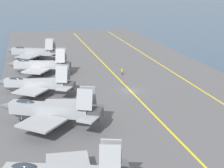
{
  "coord_description": "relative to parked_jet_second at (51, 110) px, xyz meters",
  "views": [
    {
      "loc": [
        -64.89,
        20.61,
        22.83
      ],
      "look_at": [
        -2.3,
        4.54,
        2.9
      ],
      "focal_mm": 55.0,
      "sensor_mm": 36.0,
      "label": 1
    }
  ],
  "objects": [
    {
      "name": "deck_stripe_foul_line",
      "position": [
        13.87,
        -32.06,
        -2.7
      ],
      "size": [
        163.14,
        1.81,
        0.01
      ],
      "primitive_type": "cube",
      "rotation": [
        0.0,
        0.0,
        -0.01
      ],
      "color": "yellow",
      "rests_on": "carrier_deck"
    },
    {
      "name": "ground_plane",
      "position": [
        13.87,
        -17.46,
        -3.11
      ],
      "size": [
        2000.0,
        2000.0,
        0.0
      ],
      "primitive_type": "plane",
      "color": "#334C66"
    },
    {
      "name": "parked_jet_fourth",
      "position": [
        31.93,
        0.04,
        -0.37
      ],
      "size": [
        12.88,
        16.04,
        6.45
      ],
      "color": "#A8AAAF",
      "rests_on": "carrier_deck"
    },
    {
      "name": "parked_jet_third",
      "position": [
        16.43,
        1.46,
        -0.47
      ],
      "size": [
        12.05,
        16.59,
        6.27
      ],
      "color": "#9EA3A8",
      "rests_on": "carrier_deck"
    },
    {
      "name": "parked_jet_fifth",
      "position": [
        48.01,
        1.13,
        -0.3
      ],
      "size": [
        12.96,
        15.85,
        6.35
      ],
      "color": "#93999E",
      "rests_on": "carrier_deck"
    },
    {
      "name": "parked_jet_second",
      "position": [
        0.0,
        0.0,
        0.0
      ],
      "size": [
        13.95,
        17.12,
        6.82
      ],
      "color": "#93999E",
      "rests_on": "carrier_deck"
    },
    {
      "name": "deck_stripe_centerline",
      "position": [
        13.87,
        -17.46,
        -2.7
      ],
      "size": [
        163.15,
        0.36,
        0.01
      ],
      "primitive_type": "cube",
      "color": "yellow",
      "rests_on": "carrier_deck"
    },
    {
      "name": "carrier_deck",
      "position": [
        13.87,
        -17.46,
        -2.91
      ],
      "size": [
        181.27,
        53.12,
        0.4
      ],
      "primitive_type": "cube",
      "color": "#565659",
      "rests_on": "ground"
    },
    {
      "name": "crew_yellow_vest",
      "position": [
        25.88,
        -19.1,
        -1.7
      ],
      "size": [
        0.46,
        0.44,
        1.83
      ],
      "color": "#383328",
      "rests_on": "carrier_deck"
    }
  ]
}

